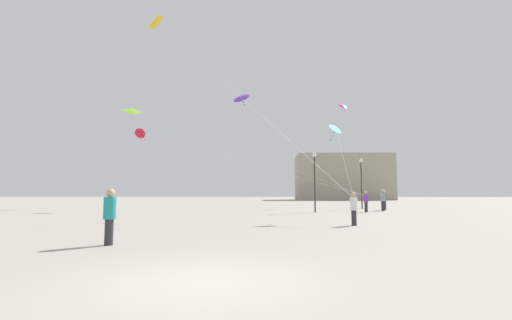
{
  "coord_description": "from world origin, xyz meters",
  "views": [
    {
      "loc": [
        1.28,
        -6.33,
        1.52
      ],
      "look_at": [
        0.0,
        16.59,
        3.66
      ],
      "focal_mm": 25.14,
      "sensor_mm": 36.0,
      "label": 1
    }
  ],
  "objects": [
    {
      "name": "lamppost_east",
      "position": [
        9.76,
        29.8,
        3.33
      ],
      "size": [
        0.36,
        0.36,
        4.96
      ],
      "color": "#2D2D30",
      "rests_on": "ground_plane"
    },
    {
      "name": "kite_magenta_diamond",
      "position": [
        9.42,
        36.47,
        11.91
      ],
      "size": [
        1.66,
        6.3,
        11.15
      ],
      "color": "#D12899"
    },
    {
      "name": "person_in_yellow",
      "position": [
        10.4,
        30.84,
        0.89
      ],
      "size": [
        0.36,
        0.36,
        1.63
      ],
      "rotation": [
        0.0,
        0.0,
        1.09
      ],
      "color": "#2D2D33",
      "rests_on": "ground_plane"
    },
    {
      "name": "kite_cyan_diamond",
      "position": [
        4.77,
        14.49,
        5.25
      ],
      "size": [
        1.07,
        3.98,
        4.35
      ],
      "color": "#1EB2C6"
    },
    {
      "name": "ground_plane",
      "position": [
        0.0,
        0.0,
        0.0
      ],
      "size": [
        300.0,
        300.0,
        0.0
      ],
      "primitive_type": "plane",
      "color": "#9E9689"
    },
    {
      "name": "building_left_hall",
      "position": [
        17.0,
        79.63,
        5.28
      ],
      "size": [
        21.93,
        12.33,
        10.56
      ],
      "color": "#A39984",
      "rests_on": "ground_plane"
    },
    {
      "name": "kite_violet_diamond",
      "position": [
        -1.02,
        17.55,
        8.04
      ],
      "size": [
        6.8,
        7.25,
        7.23
      ],
      "color": "purple"
    },
    {
      "name": "lamppost_west",
      "position": [
        4.41,
        22.86,
        3.26
      ],
      "size": [
        0.36,
        0.36,
        4.84
      ],
      "color": "#2D2D30",
      "rests_on": "ground_plane"
    },
    {
      "name": "person_in_teal",
      "position": [
        -3.66,
        4.14,
        0.91
      ],
      "size": [
        0.36,
        0.36,
        1.66
      ],
      "rotation": [
        0.0,
        0.0,
        2.95
      ],
      "color": "#2D2D33",
      "rests_on": "ground_plane"
    },
    {
      "name": "person_in_grey",
      "position": [
        10.54,
        25.49,
        1.02
      ],
      "size": [
        0.41,
        0.41,
        1.87
      ],
      "rotation": [
        0.0,
        0.0,
        4.54
      ],
      "color": "#2D2D33",
      "rests_on": "ground_plane"
    },
    {
      "name": "kite_amber_delta",
      "position": [
        -7.45,
        18.97,
        14.15
      ],
      "size": [
        13.46,
        9.05,
        13.52
      ],
      "color": "yellow"
    },
    {
      "name": "kite_lime_delta",
      "position": [
        -14.32,
        32.64,
        10.57
      ],
      "size": [
        24.53,
        10.32,
        9.96
      ],
      "color": "#8CD12D"
    },
    {
      "name": "person_in_white",
      "position": [
        4.97,
        11.07,
        0.87
      ],
      "size": [
        0.34,
        0.34,
        1.58
      ],
      "rotation": [
        0.0,
        0.0,
        1.28
      ],
      "color": "#2D2D33",
      "rests_on": "ground_plane"
    },
    {
      "name": "person_in_green",
      "position": [
        11.37,
        27.83,
        0.99
      ],
      "size": [
        0.39,
        0.39,
        1.81
      ],
      "rotation": [
        0.0,
        0.0,
        4.6
      ],
      "color": "#2D2D33",
      "rests_on": "ground_plane"
    },
    {
      "name": "kite_crimson_diamond",
      "position": [
        -10.73,
        25.48,
        6.91
      ],
      "size": [
        20.24,
        2.41,
        6.2
      ],
      "color": "red"
    },
    {
      "name": "person_in_purple",
      "position": [
        8.59,
        23.43,
        0.93
      ],
      "size": [
        0.37,
        0.37,
        1.69
      ],
      "rotation": [
        0.0,
        0.0,
        0.84
      ],
      "color": "#2D2D33",
      "rests_on": "ground_plane"
    }
  ]
}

